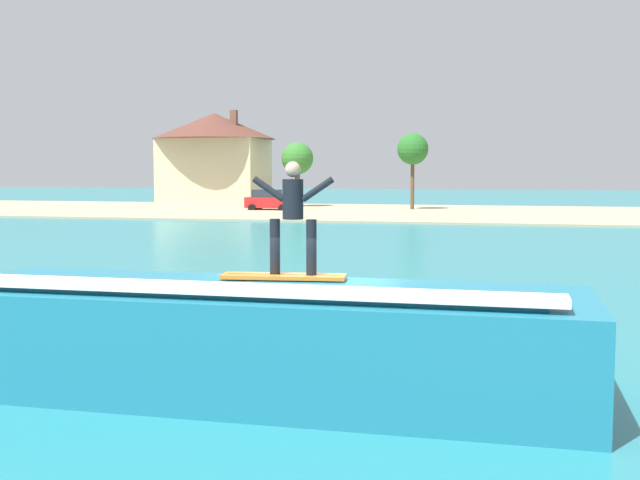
{
  "coord_description": "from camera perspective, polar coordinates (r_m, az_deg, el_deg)",
  "views": [
    {
      "loc": [
        3.02,
        -12.57,
        3.54
      ],
      "look_at": [
        -0.73,
        3.28,
        2.08
      ],
      "focal_mm": 44.06,
      "sensor_mm": 36.0,
      "label": 1
    }
  ],
  "objects": [
    {
      "name": "tree_short_bushy",
      "position": [
        67.86,
        6.75,
        6.52
      ],
      "size": [
        2.68,
        2.68,
        6.64
      ],
      "color": "brown",
      "rests_on": "ground_plane"
    },
    {
      "name": "surfboard",
      "position": [
        12.12,
        -2.66,
        -2.66
      ],
      "size": [
        1.96,
        0.69,
        0.06
      ],
      "color": "orange",
      "rests_on": "wave_crest"
    },
    {
      "name": "house_with_chimney",
      "position": [
        76.24,
        -7.68,
        6.37
      ],
      "size": [
        11.73,
        11.73,
        9.09
      ],
      "color": "beige",
      "rests_on": "ground_plane"
    },
    {
      "name": "car_near_shore",
      "position": [
        66.7,
        -3.7,
        2.89
      ],
      "size": [
        4.05,
        2.11,
        1.86
      ],
      "color": "red",
      "rests_on": "ground_plane"
    },
    {
      "name": "ground_plane",
      "position": [
        13.4,
        -0.18,
        -10.2
      ],
      "size": [
        260.0,
        260.0,
        0.0
      ],
      "primitive_type": "plane",
      "color": "teal"
    },
    {
      "name": "shoreline_bank",
      "position": [
        63.74,
        10.61,
        1.93
      ],
      "size": [
        120.0,
        25.32,
        0.15
      ],
      "color": "tan",
      "rests_on": "ground_plane"
    },
    {
      "name": "tree_tall_bare",
      "position": [
        72.55,
        -1.65,
        5.88
      ],
      "size": [
        2.93,
        2.93,
        6.05
      ],
      "color": "brown",
      "rests_on": "ground_plane"
    },
    {
      "name": "wave_crest",
      "position": [
        12.57,
        -4.4,
        -7.11
      ],
      "size": [
        10.24,
        3.15,
        1.87
      ],
      "color": "teal",
      "rests_on": "ground_plane"
    },
    {
      "name": "surfer",
      "position": [
        12.02,
        -1.98,
        2.1
      ],
      "size": [
        1.29,
        0.32,
        1.74
      ],
      "color": "black",
      "rests_on": "surfboard"
    }
  ]
}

